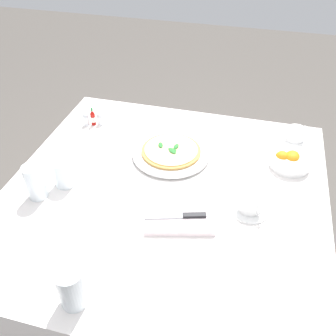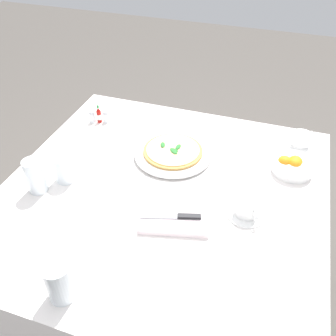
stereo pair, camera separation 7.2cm
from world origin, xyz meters
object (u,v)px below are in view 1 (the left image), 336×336
Objects in this scene: hot_sauce_bottle at (93,118)px; salt_shaker at (86,120)px; pizza_plate at (171,153)px; water_glass_far_right at (64,174)px; coffee_cup_near_left at (295,135)px; water_glass_near_right at (72,289)px; pizza at (171,150)px; citrus_bowl at (290,160)px; water_glass_back_corner at (36,184)px; coffee_cup_far_left at (250,204)px; dinner_knife at (179,216)px; pepper_shaker at (100,119)px; napkin_folded at (179,219)px.

hot_sauce_bottle reaches higher than salt_shaker.
pizza_plate is 0.42m from water_glass_far_right.
water_glass_near_right is (0.56, 0.91, 0.03)m from coffee_cup_near_left.
pizza is at bearing -18.27° from pizza_plate.
pizza is 1.55× the size of citrus_bowl.
hot_sauce_bottle is (-0.00, -0.47, -0.02)m from water_glass_back_corner.
water_glass_far_right is 0.83m from citrus_bowl.
coffee_cup_far_left reaches higher than pizza_plate.
salt_shaker is (0.41, -0.12, 0.00)m from pizza.
pepper_shaker reaches higher than dinner_knife.
water_glass_near_right is 0.40m from dinner_knife.
dinner_knife is at bearing -119.80° from water_glass_near_right.
water_glass_far_right is (0.80, 0.49, 0.02)m from coffee_cup_near_left.
salt_shaker is (0.09, -0.38, -0.02)m from water_glass_far_right.
pizza is at bearing -97.41° from water_glass_near_right.
napkin_folded is at bearing 139.27° from salt_shaker.
citrus_bowl is 2.67× the size of salt_shaker.
water_glass_far_right is 0.68× the size of citrus_bowl.
water_glass_near_right is at bearing 53.54° from citrus_bowl.
hot_sauce_bottle is (0.86, 0.10, 0.01)m from coffee_cup_near_left.
napkin_folded is (-0.20, -0.35, -0.05)m from water_glass_near_right.
napkin_folded is at bearing 26.13° from coffee_cup_far_left.
water_glass_far_right is 0.80× the size of water_glass_back_corner.
salt_shaker is at bearing 19.65° from hot_sauce_bottle.
dinner_knife is at bearing 57.39° from coffee_cup_near_left.
pizza is 0.35m from napkin_folded.
salt_shaker is at bearing 7.14° from coffee_cup_near_left.
pizza is 0.45m from citrus_bowl.
pizza is 0.68m from water_glass_near_right.
pizza is 4.13× the size of salt_shaker.
hot_sauce_bottle is at bearing -80.99° from water_glass_far_right.
hot_sauce_bottle is (0.84, -0.08, 0.01)m from citrus_bowl.
coffee_cup_near_left is at bearing -136.45° from napkin_folded.
pizza is at bearing 158.28° from pepper_shaker.
citrus_bowl is (-0.77, -0.31, -0.02)m from water_glass_far_right.
dinner_knife is 0.68m from hot_sauce_bottle.
coffee_cup_far_left reaches higher than pizza.
dinner_knife is 0.51m from citrus_bowl.
water_glass_back_corner reaches higher than pepper_shaker.
hot_sauce_bottle reaches higher than pizza_plate.
pizza_plate is at bearing -88.35° from dinner_knife.
citrus_bowl is at bearing -148.21° from dinner_knife.
water_glass_near_right reaches higher than water_glass_far_right.
coffee_cup_far_left is at bearing 153.27° from hot_sauce_bottle.
napkin_folded is at bearing 170.68° from water_glass_far_right.
water_glass_near_right is at bearing 58.44° from coffee_cup_near_left.
citrus_bowl is (-0.12, -0.28, -0.00)m from coffee_cup_far_left.
water_glass_near_right reaches higher than hot_sauce_bottle.
pizza is at bearing -85.28° from napkin_folded.
salt_shaker is at bearing 19.65° from pepper_shaker.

